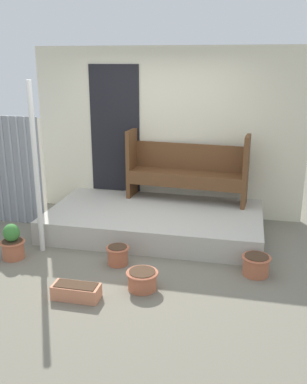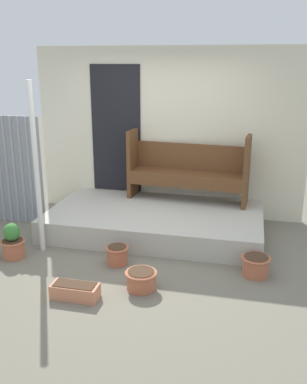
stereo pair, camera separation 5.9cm
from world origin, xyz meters
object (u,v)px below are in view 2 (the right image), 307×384
support_post (36,170)px  flower_pot_far_right (256,265)px  flower_pot_middle (117,254)px  bench (188,167)px  planter_box_rect (75,291)px  flower_pot_left (13,243)px  flower_pot_right (141,279)px

support_post → flower_pot_far_right: (2.73, -0.08, -0.96)m
flower_pot_middle → flower_pot_far_right: 1.65m
bench → planter_box_rect: (-0.78, -2.56, -0.76)m
bench → flower_pot_middle: (-0.59, -1.71, -0.71)m
support_post → bench: support_post is taller
support_post → planter_box_rect: 1.69m
flower_pot_left → planter_box_rect: 1.36m
bench → flower_pot_far_right: bench is taller
flower_pot_far_right → planter_box_rect: (-1.84, -0.94, -0.05)m
flower_pot_left → flower_pot_middle: bearing=5.5°
support_post → flower_pot_middle: size_ratio=7.55×
flower_pot_middle → flower_pot_right: size_ratio=0.81×
flower_pot_left → flower_pot_middle: flower_pot_left is taller
bench → flower_pot_right: bench is taller
flower_pot_left → flower_pot_far_right: flower_pot_left is taller
planter_box_rect → support_post: bearing=131.2°
bench → flower_pot_left: size_ratio=4.01×
flower_pot_right → support_post: bearing=155.9°
support_post → planter_box_rect: (0.89, -1.02, -1.01)m
flower_pot_left → flower_pot_middle: 1.34m
support_post → flower_pot_middle: bearing=-8.8°
flower_pot_middle → flower_pot_far_right: bearing=3.1°
flower_pot_middle → flower_pot_far_right: size_ratio=0.85×
support_post → bench: bearing=42.7°
bench → flower_pot_middle: bearing=-104.5°
bench → flower_pot_middle: bench is taller
support_post → flower_pot_right: support_post is taller
bench → flower_pot_middle: 1.94m
flower_pot_left → flower_pot_right: 1.81m
bench → flower_pot_far_right: (1.06, -1.62, -0.71)m
flower_pot_left → flower_pot_right: (1.77, -0.38, -0.08)m
support_post → flower_pot_left: (-0.25, -0.30, -0.89)m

